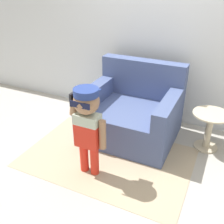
% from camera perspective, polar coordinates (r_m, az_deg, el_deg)
% --- Properties ---
extents(ground_plane, '(10.00, 10.00, 0.00)m').
position_cam_1_polar(ground_plane, '(3.38, 5.95, -7.07)').
color(ground_plane, '#ADA89E').
extents(wall_back, '(10.00, 0.05, 2.60)m').
position_cam_1_polar(wall_back, '(3.62, 11.72, 17.37)').
color(wall_back, silver).
rests_on(wall_back, ground_plane).
extents(armchair, '(1.14, 0.99, 0.94)m').
position_cam_1_polar(armchair, '(3.42, 4.48, -0.22)').
color(armchair, '#475684').
rests_on(armchair, ground_plane).
extents(person_child, '(0.40, 0.30, 0.99)m').
position_cam_1_polar(person_child, '(2.59, -5.34, -1.63)').
color(person_child, red).
rests_on(person_child, ground_plane).
extents(side_table, '(0.44, 0.44, 0.48)m').
position_cam_1_polar(side_table, '(3.37, 20.41, -3.15)').
color(side_table, beige).
rests_on(side_table, ground_plane).
extents(rug, '(1.92, 1.26, 0.01)m').
position_cam_1_polar(rug, '(3.15, -0.98, -9.79)').
color(rug, tan).
rests_on(rug, ground_plane).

